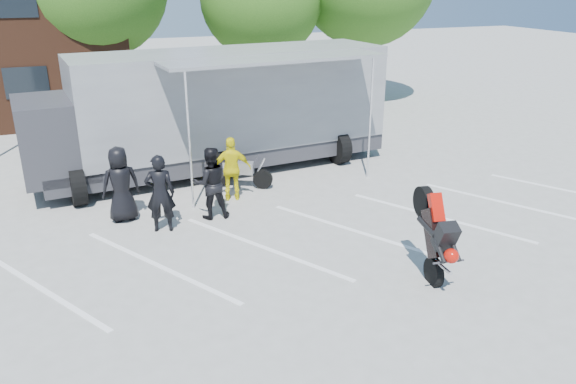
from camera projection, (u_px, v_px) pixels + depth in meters
ground at (269, 268)px, 11.97m from camera, size 100.00×100.00×0.00m
parking_bay_lines at (255, 248)px, 12.84m from camera, size 18.09×13.33×0.01m
transporter_truck at (221, 169)px, 18.15m from camera, size 12.26×6.74×3.75m
parked_motorcycle at (241, 187)px, 16.58m from camera, size 2.03×1.50×1.02m
stunt_bike_rider at (419, 268)px, 11.96m from camera, size 1.07×1.85×2.05m
spectator_leather_a at (121, 184)px, 14.03m from camera, size 1.00×0.71×1.93m
spectator_leather_b at (160, 193)px, 13.43m from camera, size 0.79×0.61×1.93m
spectator_leather_c at (211, 183)px, 14.20m from camera, size 0.98×0.80×1.87m
spectator_hivis at (232, 169)px, 15.38m from camera, size 1.12×0.67×1.79m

